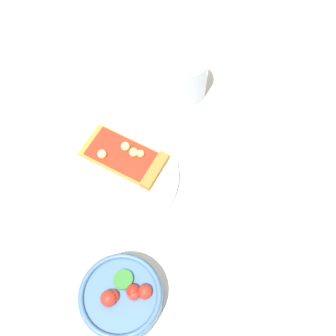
% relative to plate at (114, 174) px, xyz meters
% --- Properties ---
extents(ground_plane, '(2.40, 2.40, 0.00)m').
position_rel_plate_xyz_m(ground_plane, '(-0.00, 0.01, -0.01)').
color(ground_plane, beige).
rests_on(ground_plane, ground).
extents(plate, '(0.24, 0.24, 0.01)m').
position_rel_plate_xyz_m(plate, '(0.00, 0.00, 0.00)').
color(plate, silver).
rests_on(plate, ground_plane).
extents(pizza_slice_main, '(0.17, 0.16, 0.02)m').
position_rel_plate_xyz_m(pizza_slice_main, '(0.01, -0.04, 0.01)').
color(pizza_slice_main, gold).
rests_on(pizza_slice_main, plate).
extents(salad_bowl, '(0.13, 0.13, 0.07)m').
position_rel_plate_xyz_m(salad_bowl, '(-0.22, 0.07, 0.02)').
color(salad_bowl, '#4C7299').
rests_on(salad_bowl, ground_plane).
extents(soda_glass, '(0.08, 0.08, 0.10)m').
position_rel_plate_xyz_m(soda_glass, '(0.12, -0.21, 0.04)').
color(soda_glass, silver).
rests_on(soda_glass, ground_plane).
extents(paper_napkin, '(0.17, 0.14, 0.00)m').
position_rel_plate_xyz_m(paper_napkin, '(-0.06, -0.24, -0.01)').
color(paper_napkin, silver).
rests_on(paper_napkin, ground_plane).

